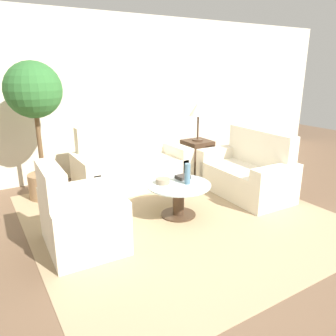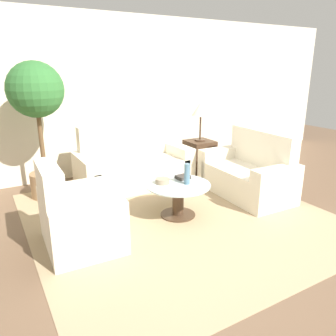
{
  "view_description": "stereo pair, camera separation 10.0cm",
  "coord_description": "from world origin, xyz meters",
  "px_view_note": "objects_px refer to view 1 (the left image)",
  "views": [
    {
      "loc": [
        -2.05,
        -2.4,
        1.78
      ],
      "look_at": [
        0.0,
        0.96,
        0.55
      ],
      "focal_mm": 35.0,
      "sensor_mm": 36.0,
      "label": 1
    },
    {
      "loc": [
        -1.96,
        -2.45,
        1.78
      ],
      "look_at": [
        0.0,
        0.96,
        0.55
      ],
      "focal_mm": 35.0,
      "sensor_mm": 36.0,
      "label": 2
    }
  ],
  "objects_px": {
    "coffee_table": "(179,195)",
    "loveseat": "(248,174)",
    "sofa_main": "(131,167)",
    "armchair": "(77,221)",
    "table_lamp": "(198,110)",
    "potted_plant": "(35,104)",
    "vase": "(187,174)",
    "bowl": "(163,181)",
    "book_stack": "(183,177)"
  },
  "relations": [
    {
      "from": "coffee_table",
      "to": "loveseat",
      "type": "bearing_deg",
      "value": 5.18
    },
    {
      "from": "sofa_main",
      "to": "armchair",
      "type": "xyz_separation_m",
      "value": [
        -1.26,
        -1.41,
        -0.0
      ]
    },
    {
      "from": "coffee_table",
      "to": "table_lamp",
      "type": "xyz_separation_m",
      "value": [
        1.25,
        1.32,
        0.81
      ]
    },
    {
      "from": "potted_plant",
      "to": "vase",
      "type": "height_order",
      "value": "potted_plant"
    },
    {
      "from": "vase",
      "to": "bowl",
      "type": "relative_size",
      "value": 1.48
    },
    {
      "from": "loveseat",
      "to": "potted_plant",
      "type": "height_order",
      "value": "potted_plant"
    },
    {
      "from": "book_stack",
      "to": "sofa_main",
      "type": "bearing_deg",
      "value": 94.16
    },
    {
      "from": "armchair",
      "to": "coffee_table",
      "type": "distance_m",
      "value": 1.28
    },
    {
      "from": "vase",
      "to": "bowl",
      "type": "distance_m",
      "value": 0.31
    },
    {
      "from": "armchair",
      "to": "loveseat",
      "type": "height_order",
      "value": "loveseat"
    },
    {
      "from": "book_stack",
      "to": "loveseat",
      "type": "bearing_deg",
      "value": -5.06
    },
    {
      "from": "sofa_main",
      "to": "table_lamp",
      "type": "relative_size",
      "value": 2.59
    },
    {
      "from": "potted_plant",
      "to": "vase",
      "type": "xyz_separation_m",
      "value": [
        1.37,
        -1.52,
        -0.76
      ]
    },
    {
      "from": "coffee_table",
      "to": "vase",
      "type": "bearing_deg",
      "value": -27.0
    },
    {
      "from": "loveseat",
      "to": "coffee_table",
      "type": "xyz_separation_m",
      "value": [
        -1.28,
        -0.12,
        -0.02
      ]
    },
    {
      "from": "table_lamp",
      "to": "coffee_table",
      "type": "bearing_deg",
      "value": -133.43
    },
    {
      "from": "coffee_table",
      "to": "bowl",
      "type": "xyz_separation_m",
      "value": [
        -0.15,
        0.12,
        0.18
      ]
    },
    {
      "from": "armchair",
      "to": "coffee_table",
      "type": "height_order",
      "value": "armchair"
    },
    {
      "from": "potted_plant",
      "to": "coffee_table",
      "type": "bearing_deg",
      "value": -49.03
    },
    {
      "from": "loveseat",
      "to": "coffee_table",
      "type": "height_order",
      "value": "loveseat"
    },
    {
      "from": "sofa_main",
      "to": "loveseat",
      "type": "bearing_deg",
      "value": -43.12
    },
    {
      "from": "coffee_table",
      "to": "potted_plant",
      "type": "height_order",
      "value": "potted_plant"
    },
    {
      "from": "coffee_table",
      "to": "book_stack",
      "type": "bearing_deg",
      "value": 42.2
    },
    {
      "from": "potted_plant",
      "to": "table_lamp",
      "type": "bearing_deg",
      "value": -3.54
    },
    {
      "from": "armchair",
      "to": "vase",
      "type": "bearing_deg",
      "value": -86.29
    },
    {
      "from": "loveseat",
      "to": "potted_plant",
      "type": "distance_m",
      "value": 3.07
    },
    {
      "from": "armchair",
      "to": "table_lamp",
      "type": "distance_m",
      "value": 3.0
    },
    {
      "from": "table_lamp",
      "to": "vase",
      "type": "xyz_separation_m",
      "value": [
        -1.16,
        -1.37,
        -0.54
      ]
    },
    {
      "from": "armchair",
      "to": "vase",
      "type": "relative_size",
      "value": 3.51
    },
    {
      "from": "coffee_table",
      "to": "vase",
      "type": "distance_m",
      "value": 0.29
    },
    {
      "from": "vase",
      "to": "armchair",
      "type": "bearing_deg",
      "value": -178.47
    },
    {
      "from": "vase",
      "to": "book_stack",
      "type": "height_order",
      "value": "vase"
    },
    {
      "from": "sofa_main",
      "to": "bowl",
      "type": "height_order",
      "value": "sofa_main"
    },
    {
      "from": "armchair",
      "to": "book_stack",
      "type": "distance_m",
      "value": 1.46
    },
    {
      "from": "table_lamp",
      "to": "potted_plant",
      "type": "distance_m",
      "value": 2.54
    },
    {
      "from": "table_lamp",
      "to": "potted_plant",
      "type": "relative_size",
      "value": 0.36
    },
    {
      "from": "coffee_table",
      "to": "vase",
      "type": "xyz_separation_m",
      "value": [
        0.09,
        -0.05,
        0.27
      ]
    },
    {
      "from": "armchair",
      "to": "bowl",
      "type": "relative_size",
      "value": 5.19
    },
    {
      "from": "table_lamp",
      "to": "book_stack",
      "type": "distance_m",
      "value": 1.73
    },
    {
      "from": "table_lamp",
      "to": "vase",
      "type": "distance_m",
      "value": 1.87
    },
    {
      "from": "armchair",
      "to": "book_stack",
      "type": "xyz_separation_m",
      "value": [
        1.43,
        0.22,
        0.15
      ]
    },
    {
      "from": "sofa_main",
      "to": "vase",
      "type": "distance_m",
      "value": 1.4
    },
    {
      "from": "armchair",
      "to": "potted_plant",
      "type": "bearing_deg",
      "value": 2.32
    },
    {
      "from": "sofa_main",
      "to": "book_stack",
      "type": "height_order",
      "value": "sofa_main"
    },
    {
      "from": "sofa_main",
      "to": "book_stack",
      "type": "bearing_deg",
      "value": -81.98
    },
    {
      "from": "loveseat",
      "to": "table_lamp",
      "type": "xyz_separation_m",
      "value": [
        -0.03,
        1.2,
        0.79
      ]
    },
    {
      "from": "armchair",
      "to": "vase",
      "type": "xyz_separation_m",
      "value": [
        1.37,
        0.04,
        0.26
      ]
    },
    {
      "from": "armchair",
      "to": "book_stack",
      "type": "relative_size",
      "value": 5.17
    },
    {
      "from": "sofa_main",
      "to": "book_stack",
      "type": "xyz_separation_m",
      "value": [
        0.17,
        -1.18,
        0.15
      ]
    },
    {
      "from": "sofa_main",
      "to": "armchair",
      "type": "relative_size",
      "value": 1.92
    }
  ]
}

